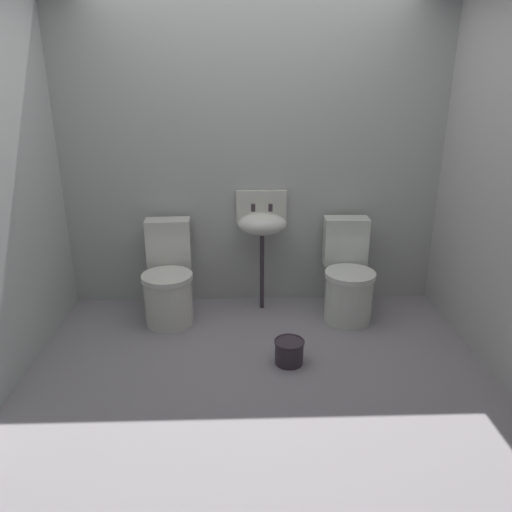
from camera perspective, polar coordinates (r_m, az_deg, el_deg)
The scene contains 7 objects.
ground_plane at distance 3.45m, azimuth 0.16°, elevation -13.20°, with size 3.52×2.56×0.08m, color gray.
wall_back at distance 4.06m, azimuth -0.42°, elevation 11.12°, with size 3.52×0.10×2.44m, color #AFB2AD.
wall_right at distance 3.50m, azimuth 27.72°, elevation 7.37°, with size 0.10×2.36×2.44m, color #B1AFAD.
toilet_left at distance 3.96m, azimuth -10.24°, elevation -2.98°, with size 0.42×0.61×0.78m.
toilet_right at distance 4.02m, azimuth 10.74°, elevation -2.70°, with size 0.42×0.61×0.78m.
sink at distance 3.96m, azimuth 0.71°, elevation 3.97°, with size 0.42×0.35×0.99m.
bucket at distance 3.41m, azimuth 3.92°, elevation -11.09°, with size 0.21×0.21×0.17m.
Camera 1 is at (-0.11, -2.88, 1.85)m, focal length 34.02 mm.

